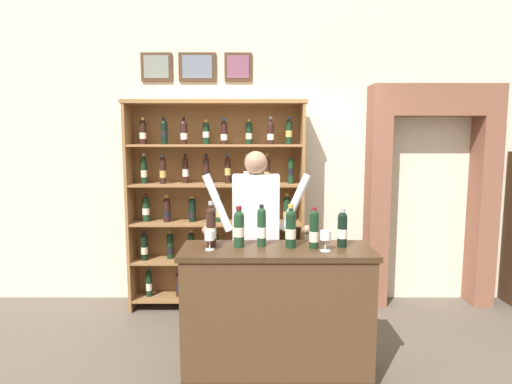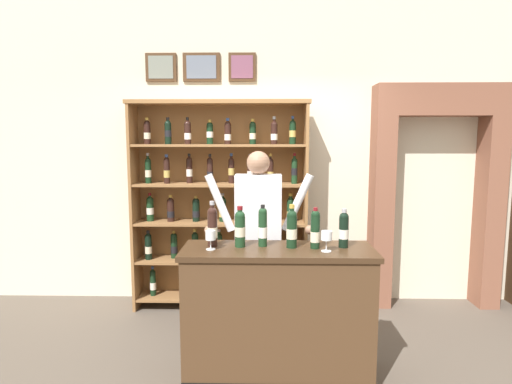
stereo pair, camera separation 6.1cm
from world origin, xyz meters
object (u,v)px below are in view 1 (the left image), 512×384
object	(u,v)px
tasting_bottle_rosso	(241,228)
tasting_bottle_chianti	(292,228)
tasting_bottle_brunello	(344,229)
shopkeeper	(258,226)
tasting_counter	(278,313)
wine_glass_center	(327,237)
tasting_bottle_prosecco	(213,226)
tasting_bottle_bianco	(263,227)
tasting_bottle_riserva	(316,229)
wine_glass_left	(211,237)
wine_shelf	(218,201)

from	to	relation	value
tasting_bottle_rosso	tasting_bottle_chianti	world-z (taller)	tasting_bottle_chianti
tasting_bottle_brunello	shopkeeper	bearing A→B (deg)	140.05
tasting_counter	wine_glass_center	world-z (taller)	wine_glass_center
tasting_bottle_prosecco	tasting_bottle_bianco	xyz separation A→B (m)	(0.38, 0.01, -0.00)
tasting_bottle_prosecco	wine_glass_center	size ratio (longest dim) A/B	2.28
shopkeeper	tasting_bottle_prosecco	world-z (taller)	shopkeeper
tasting_bottle_bianco	wine_glass_center	bearing A→B (deg)	-17.57
tasting_bottle_riserva	wine_glass_center	size ratio (longest dim) A/B	2.03
shopkeeper	wine_glass_left	world-z (taller)	shopkeeper
wine_shelf	tasting_bottle_bianco	world-z (taller)	wine_shelf
tasting_bottle_prosecco	tasting_bottle_riserva	world-z (taller)	tasting_bottle_prosecco
tasting_bottle_riserva	wine_glass_left	world-z (taller)	tasting_bottle_riserva
tasting_bottle_chianti	wine_glass_left	distance (m)	0.60
wine_glass_left	tasting_bottle_chianti	bearing A→B (deg)	7.14
tasting_bottle_bianco	tasting_bottle_riserva	world-z (taller)	tasting_bottle_bianco
tasting_bottle_riserva	tasting_bottle_rosso	bearing A→B (deg)	176.49
tasting_bottle_rosso	tasting_bottle_prosecco	bearing A→B (deg)	176.15
wine_glass_left	wine_glass_center	size ratio (longest dim) A/B	0.95
tasting_bottle_prosecco	tasting_bottle_brunello	size ratio (longest dim) A/B	1.18
tasting_counter	tasting_bottle_rosso	size ratio (longest dim) A/B	4.61
wine_shelf	tasting_bottle_chianti	bearing A→B (deg)	-63.35
wine_shelf	wine_glass_center	world-z (taller)	wine_shelf
shopkeeper	tasting_bottle_bianco	xyz separation A→B (m)	(0.04, -0.52, 0.10)
tasting_bottle_riserva	tasting_bottle_bianco	bearing A→B (deg)	171.71
tasting_bottle_bianco	tasting_bottle_chianti	distance (m)	0.22
tasting_counter	tasting_bottle_rosso	distance (m)	0.71
tasting_counter	tasting_bottle_chianti	size ratio (longest dim) A/B	4.39
tasting_bottle_riserva	wine_glass_left	distance (m)	0.77
tasting_bottle_prosecco	tasting_bottle_riserva	xyz separation A→B (m)	(0.76, -0.05, -0.01)
tasting_bottle_chianti	tasting_bottle_riserva	distance (m)	0.17
wine_shelf	tasting_bottle_riserva	distance (m)	1.61
tasting_bottle_bianco	tasting_bottle_riserva	xyz separation A→B (m)	(0.39, -0.06, -0.01)
tasting_bottle_bianco	wine_glass_left	size ratio (longest dim) A/B	2.23
tasting_bottle_riserva	tasting_counter	bearing A→B (deg)	-178.22
wine_shelf	wine_glass_left	distance (m)	1.42
shopkeeper	tasting_bottle_riserva	xyz separation A→B (m)	(0.43, -0.57, 0.10)
shopkeeper	tasting_bottle_riserva	world-z (taller)	shopkeeper
tasting_bottle_rosso	tasting_bottle_bianco	size ratio (longest dim) A/B	0.98
tasting_bottle_bianco	wine_shelf	bearing A→B (deg)	109.35
tasting_bottle_bianco	tasting_bottle_brunello	xyz separation A→B (m)	(0.60, -0.02, -0.01)
shopkeeper	tasting_counter	bearing A→B (deg)	-75.03
tasting_bottle_bianco	tasting_bottle_brunello	bearing A→B (deg)	-2.12
tasting_bottle_prosecco	wine_glass_left	bearing A→B (deg)	-90.74
shopkeeper	wine_glass_center	bearing A→B (deg)	-52.96
wine_shelf	shopkeeper	world-z (taller)	wine_shelf
tasting_bottle_bianco	wine_glass_center	size ratio (longest dim) A/B	2.11
wine_shelf	wine_glass_center	xyz separation A→B (m)	(0.92, -1.45, -0.05)
wine_shelf	tasting_bottle_prosecco	size ratio (longest dim) A/B	6.41
tasting_bottle_prosecco	tasting_bottle_rosso	xyz separation A→B (m)	(0.21, -0.01, -0.01)
wine_shelf	tasting_bottle_rosso	world-z (taller)	wine_shelf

